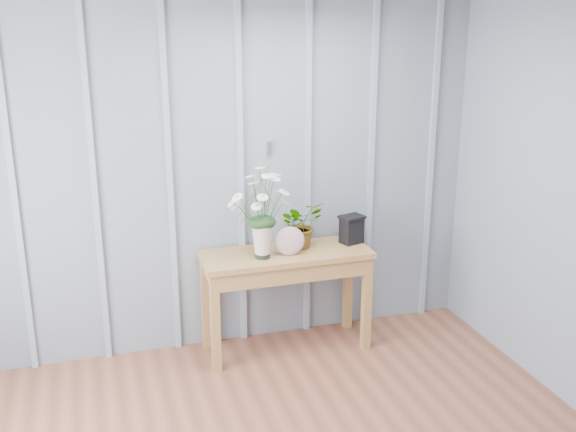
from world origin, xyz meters
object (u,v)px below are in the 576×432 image
object	(u,v)px
sideboard	(286,267)
felt_disc_vessel	(290,241)
carved_box	(352,229)
daisy_vase	(262,200)

from	to	relation	value
sideboard	felt_disc_vessel	bearing A→B (deg)	-87.42
sideboard	carved_box	distance (m)	0.56
sideboard	felt_disc_vessel	xyz separation A→B (m)	(0.00, -0.08, 0.22)
felt_disc_vessel	carved_box	xyz separation A→B (m)	(0.51, 0.12, 0.00)
sideboard	carved_box	bearing A→B (deg)	4.72
daisy_vase	carved_box	size ratio (longest dim) A/B	3.19
felt_disc_vessel	carved_box	world-z (taller)	felt_disc_vessel
carved_box	felt_disc_vessel	bearing A→B (deg)	-166.92
daisy_vase	carved_box	distance (m)	0.78
felt_disc_vessel	carved_box	size ratio (longest dim) A/B	1.02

